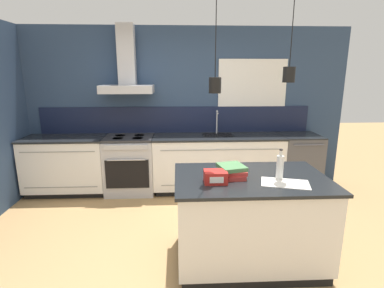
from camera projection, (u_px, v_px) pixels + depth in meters
ground_plane at (178, 249)px, 3.29m from camera, size 16.00×16.00×0.00m
wall_back at (174, 106)px, 4.91m from camera, size 5.60×2.35×2.60m
counter_run_left at (67, 165)px, 4.74m from camera, size 1.25×0.64×0.91m
counter_run_sink at (217, 163)px, 4.86m from camera, size 2.07×0.64×1.29m
oven_range at (130, 164)px, 4.78m from camera, size 0.76×0.66×0.91m
dishwasher at (298, 162)px, 4.92m from camera, size 0.61×0.65×0.91m
kitchen_island at (249, 219)px, 3.01m from camera, size 1.48×0.96×0.91m
bottle_on_island at (280, 167)px, 2.82m from camera, size 0.07×0.07×0.29m
book_stack at (233, 170)px, 2.90m from camera, size 0.29×0.34×0.12m
red_supply_box at (215, 177)px, 2.74m from camera, size 0.21×0.17×0.11m
paper_pile at (285, 183)px, 2.72m from camera, size 0.48×0.35×0.01m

